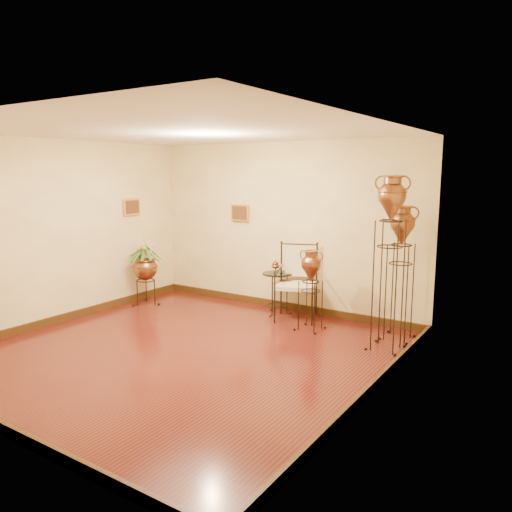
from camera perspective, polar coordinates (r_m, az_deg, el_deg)
The scene contains 8 objects.
ground at distance 6.69m, azimuth -8.07°, elevation -10.71°, with size 5.00×5.00×0.00m, color #551914.
room_shell at distance 6.31m, azimuth -8.44°, elevation 4.24°, with size 5.02×5.02×2.81m.
amphora_tall at distance 6.63m, azimuth 14.96°, elevation -0.62°, with size 0.57×0.57×2.30m.
amphora_mid at distance 7.13m, azimuth 16.15°, elevation -1.76°, with size 0.42×0.42×1.89m.
amphora_short at distance 7.36m, azimuth 6.26°, elevation -3.86°, with size 0.40×0.40×1.21m.
planter_urn at distance 8.94m, azimuth -12.56°, elevation -1.05°, with size 0.87×0.87×1.24m.
armchair at distance 7.85m, azimuth 4.61°, elevation -3.05°, with size 0.84×0.81×1.19m.
side_table at distance 8.19m, azimuth 2.43°, elevation -4.19°, with size 0.50×0.50×0.87m.
Camera 1 is at (4.18, -4.68, 2.31)m, focal length 35.00 mm.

